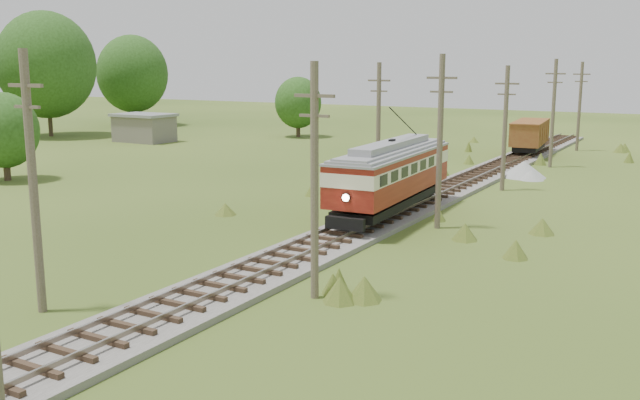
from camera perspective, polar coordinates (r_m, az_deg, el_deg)
The scene contains 16 objects.
railbed_main at distance 41.82m, azimuth 6.70°, elevation -0.69°, with size 3.60×96.00×0.57m.
streetcar at distance 39.74m, azimuth 5.73°, elevation 2.30°, with size 3.59×12.50×5.67m.
gondola at distance 69.68m, azimuth 16.44°, elevation 5.08°, with size 3.50×8.41×2.72m.
gravel_pile at distance 56.17m, azimuth 16.08°, elevation 2.32°, with size 3.45×3.66×1.25m.
utility_pole_r_2 at distance 25.49m, azimuth -0.44°, elevation 1.64°, with size 1.60×0.30×8.60m.
utility_pole_r_3 at distance 37.22m, azimuth 9.57°, elevation 4.72°, with size 1.60×0.30×9.00m.
utility_pole_r_4 at distance 49.65m, azimuth 14.58°, elevation 5.67°, with size 1.60×0.30×8.40m.
utility_pole_r_5 at distance 62.16m, azimuth 18.16°, elevation 6.69°, with size 1.60×0.30×8.90m.
utility_pole_r_6 at distance 74.95m, azimuth 20.06°, elevation 7.12°, with size 1.60×0.30×8.70m.
utility_pole_l_a at distance 25.87m, azimuth -21.99°, elevation 1.44°, with size 1.60×0.30×9.00m.
utility_pole_l_b at distance 48.47m, azimuth 4.69°, elevation 5.99°, with size 1.60×0.30×8.60m.
tree_left_4 at distance 90.71m, azimuth -21.06°, elevation 10.05°, with size 11.34×11.34×14.61m.
tree_left_5 at distance 103.04m, azimuth -14.77°, elevation 9.73°, with size 9.66×9.66×12.44m.
tree_mid_a at distance 84.26m, azimuth -1.77°, elevation 7.80°, with size 5.46×5.46×7.03m.
tree_mid_c at distance 57.21m, azimuth -23.98°, elevation 5.11°, with size 5.04×5.04×6.49m.
shed at distance 81.43m, azimuth -13.88°, elevation 5.65°, with size 6.40×4.40×3.10m.
Camera 1 is at (15.95, -3.75, 8.50)m, focal length 40.00 mm.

